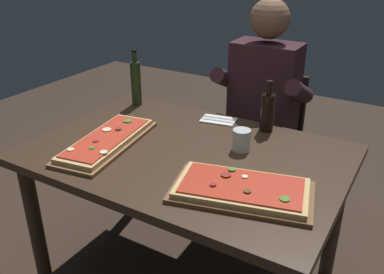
# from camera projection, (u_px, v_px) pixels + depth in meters

# --- Properties ---
(dining_table) EXTENTS (1.40, 0.96, 0.74)m
(dining_table) POSITION_uv_depth(u_px,v_px,m) (186.00, 169.00, 1.91)
(dining_table) COLOR #3D2B1E
(dining_table) RESTS_ON ground_plane
(pizza_rectangular_front) EXTENTS (0.58, 0.40, 0.05)m
(pizza_rectangular_front) POSITION_uv_depth(u_px,v_px,m) (242.00, 190.00, 1.54)
(pizza_rectangular_front) COLOR brown
(pizza_rectangular_front) RESTS_ON dining_table
(pizza_rectangular_left) EXTENTS (0.32, 0.61, 0.05)m
(pizza_rectangular_left) POSITION_uv_depth(u_px,v_px,m) (107.00, 141.00, 1.92)
(pizza_rectangular_left) COLOR brown
(pizza_rectangular_left) RESTS_ON dining_table
(wine_bottle_dark) EXTENTS (0.06, 0.06, 0.32)m
(wine_bottle_dark) POSITION_uv_depth(u_px,v_px,m) (136.00, 82.00, 2.35)
(wine_bottle_dark) COLOR #233819
(wine_bottle_dark) RESTS_ON dining_table
(oil_bottle_amber) EXTENTS (0.07, 0.07, 0.26)m
(oil_bottle_amber) POSITION_uv_depth(u_px,v_px,m) (267.00, 111.00, 2.03)
(oil_bottle_amber) COLOR black
(oil_bottle_amber) RESTS_ON dining_table
(tumbler_near_camera) EXTENTS (0.08, 0.08, 0.10)m
(tumbler_near_camera) POSITION_uv_depth(u_px,v_px,m) (241.00, 140.00, 1.86)
(tumbler_near_camera) COLOR silver
(tumbler_near_camera) RESTS_ON dining_table
(napkin_cutlery_set) EXTENTS (0.20, 0.14, 0.01)m
(napkin_cutlery_set) POSITION_uv_depth(u_px,v_px,m) (219.00, 120.00, 2.18)
(napkin_cutlery_set) COLOR white
(napkin_cutlery_set) RESTS_ON dining_table
(diner_chair) EXTENTS (0.44, 0.44, 0.87)m
(diner_chair) POSITION_uv_depth(u_px,v_px,m) (265.00, 136.00, 2.61)
(diner_chair) COLOR black
(diner_chair) RESTS_ON ground_plane
(seated_diner) EXTENTS (0.53, 0.41, 1.33)m
(seated_diner) POSITION_uv_depth(u_px,v_px,m) (261.00, 104.00, 2.41)
(seated_diner) COLOR #23232D
(seated_diner) RESTS_ON ground_plane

